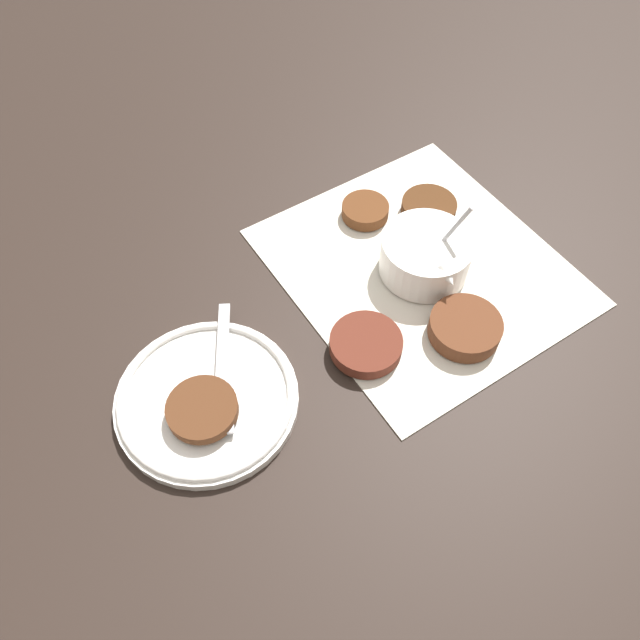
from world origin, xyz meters
TOP-DOWN VIEW (x-y plane):
  - ground_plane at (0.00, 0.00)m, footprint 4.00×4.00m
  - napkin at (0.01, -0.00)m, footprint 0.39×0.37m
  - sauce_bowl at (0.01, 0.00)m, footprint 0.11×0.10m
  - fritter_0 at (0.09, -0.11)m, footprint 0.08×0.08m
  - fritter_1 at (0.11, -0.00)m, footprint 0.08×0.08m
  - fritter_2 at (-0.09, -0.03)m, footprint 0.06×0.06m
  - fritter_3 at (-0.07, 0.05)m, footprint 0.07×0.07m
  - serving_plate at (0.09, -0.28)m, footprint 0.19×0.19m
  - fritter_on_plate at (0.11, -0.29)m, footprint 0.07×0.07m
  - fork at (0.08, -0.26)m, footprint 0.15×0.07m

SIDE VIEW (x-z plane):
  - ground_plane at x=0.00m, z-range 0.00..0.00m
  - napkin at x=0.01m, z-range 0.00..0.00m
  - serving_plate at x=0.09m, z-range 0.00..0.02m
  - fritter_2 at x=-0.09m, z-range 0.00..0.02m
  - fritter_0 at x=0.09m, z-range 0.00..0.02m
  - fritter_3 at x=-0.07m, z-range 0.00..0.02m
  - fritter_1 at x=0.11m, z-range 0.00..0.03m
  - fork at x=0.08m, z-range 0.02..0.02m
  - fritter_on_plate at x=0.11m, z-range 0.02..0.03m
  - sauce_bowl at x=0.01m, z-range -0.02..0.07m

